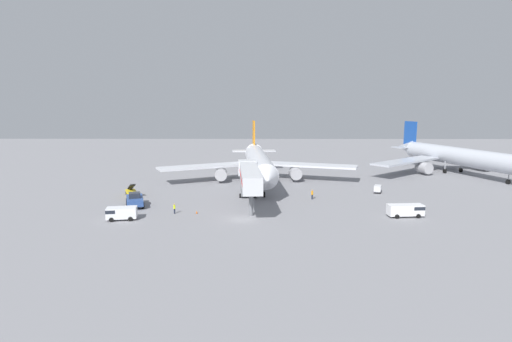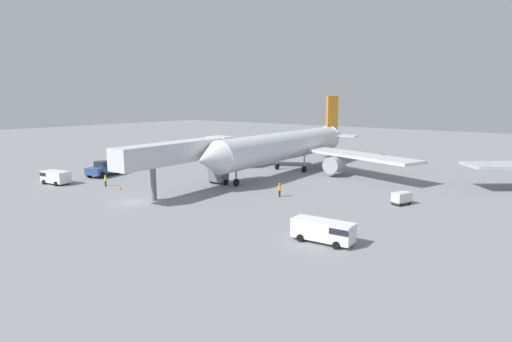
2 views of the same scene
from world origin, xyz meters
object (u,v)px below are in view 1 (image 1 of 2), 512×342
at_px(jet_bridge, 249,176).
at_px(belt_loader_truck, 132,192).
at_px(pushback_tug, 135,200).
at_px(service_van_rear_left, 406,210).
at_px(safety_cone_alpha, 197,212).
at_px(ground_crew_worker_foreground, 312,194).
at_px(airplane_background, 455,156).
at_px(service_van_outer_right, 121,213).
at_px(airplane_at_gate, 258,162).
at_px(baggage_cart_near_right, 378,189).
at_px(ground_crew_worker_midground, 174,208).

xyz_separation_m(jet_bridge, belt_loader_truck, (-23.16, 8.32, -4.62)).
height_order(jet_bridge, pushback_tug, jet_bridge).
relative_size(jet_bridge, belt_loader_truck, 3.53).
bearing_deg(service_van_rear_left, safety_cone_alpha, 177.07).
bearing_deg(service_van_rear_left, ground_crew_worker_foreground, 138.07).
bearing_deg(ground_crew_worker_foreground, jet_bridge, -154.44).
height_order(pushback_tug, service_van_rear_left, pushback_tug).
distance_m(belt_loader_truck, airplane_background, 80.45).
height_order(service_van_outer_right, airplane_background, airplane_background).
bearing_deg(airplane_at_gate, service_van_outer_right, -124.24).
height_order(airplane_at_gate, jet_bridge, airplane_at_gate).
relative_size(pushback_tug, ground_crew_worker_foreground, 3.47).
relative_size(service_van_outer_right, baggage_cart_near_right, 1.86).
bearing_deg(service_van_rear_left, airplane_at_gate, 128.91).
relative_size(pushback_tug, belt_loader_truck, 1.11).
xyz_separation_m(pushback_tug, belt_loader_truck, (-3.18, 8.55, -0.45)).
distance_m(airplane_at_gate, baggage_cart_near_right, 26.85).
distance_m(airplane_at_gate, airplane_background, 52.48).
relative_size(belt_loader_truck, service_van_outer_right, 1.22).
distance_m(belt_loader_truck, service_van_rear_left, 50.46).
relative_size(ground_crew_worker_midground, safety_cone_alpha, 3.37).
distance_m(pushback_tug, ground_crew_worker_foreground, 32.20).
bearing_deg(ground_crew_worker_midground, ground_crew_worker_foreground, 23.58).
distance_m(ground_crew_worker_foreground, safety_cone_alpha, 22.69).
bearing_deg(service_van_rear_left, service_van_outer_right, -177.39).
bearing_deg(ground_crew_worker_foreground, safety_cone_alpha, -152.95).
distance_m(belt_loader_truck, safety_cone_alpha, 19.62).
bearing_deg(safety_cone_alpha, airplane_at_gate, 69.84).
height_order(service_van_outer_right, ground_crew_worker_foreground, service_van_outer_right).
bearing_deg(airplane_background, baggage_cart_near_right, -137.88).
xyz_separation_m(ground_crew_worker_foreground, ground_crew_worker_midground, (-23.81, -10.39, -0.09)).
distance_m(airplane_at_gate, pushback_tug, 31.65).
relative_size(pushback_tug, service_van_rear_left, 1.13).
xyz_separation_m(airplane_at_gate, ground_crew_worker_midground, (-13.68, -27.51, -3.66)).
relative_size(jet_bridge, airplane_background, 0.42).
bearing_deg(baggage_cart_near_right, pushback_tug, -165.70).
bearing_deg(airplane_background, belt_loader_truck, -160.14).
bearing_deg(service_van_outer_right, ground_crew_worker_midground, 26.01).
xyz_separation_m(airplane_at_gate, airplane_background, (50.87, 12.92, -0.18)).
height_order(service_van_rear_left, ground_crew_worker_midground, service_van_rear_left).
xyz_separation_m(belt_loader_truck, service_van_outer_right, (3.49, -16.81, 0.40)).
relative_size(baggage_cart_near_right, ground_crew_worker_midground, 1.52).
distance_m(pushback_tug, airplane_background, 80.86).
relative_size(service_van_outer_right, safety_cone_alpha, 9.53).
bearing_deg(ground_crew_worker_foreground, service_van_outer_right, -155.83).
bearing_deg(ground_crew_worker_foreground, service_van_rear_left, -41.93).
height_order(ground_crew_worker_midground, airplane_background, airplane_background).
xyz_separation_m(pushback_tug, service_van_rear_left, (45.07, -6.21, -0.04)).
height_order(service_van_rear_left, baggage_cart_near_right, service_van_rear_left).
height_order(belt_loader_truck, ground_crew_worker_midground, belt_loader_truck).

